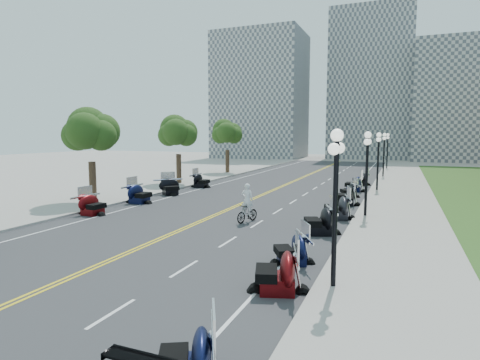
% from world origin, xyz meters
% --- Properties ---
extents(ground, '(160.00, 160.00, 0.00)m').
position_xyz_m(ground, '(0.00, 0.00, 0.00)').
color(ground, gray).
extents(road, '(16.00, 90.00, 0.01)m').
position_xyz_m(road, '(0.00, 10.00, 0.00)').
color(road, '#333335').
rests_on(road, ground).
extents(centerline_yellow_a, '(0.12, 90.00, 0.00)m').
position_xyz_m(centerline_yellow_a, '(-0.12, 10.00, 0.01)').
color(centerline_yellow_a, yellow).
rests_on(centerline_yellow_a, road).
extents(centerline_yellow_b, '(0.12, 90.00, 0.00)m').
position_xyz_m(centerline_yellow_b, '(0.12, 10.00, 0.01)').
color(centerline_yellow_b, yellow).
rests_on(centerline_yellow_b, road).
extents(edge_line_north, '(0.12, 90.00, 0.00)m').
position_xyz_m(edge_line_north, '(6.40, 10.00, 0.01)').
color(edge_line_north, white).
rests_on(edge_line_north, road).
extents(edge_line_south, '(0.12, 90.00, 0.00)m').
position_xyz_m(edge_line_south, '(-6.40, 10.00, 0.01)').
color(edge_line_south, white).
rests_on(edge_line_south, road).
extents(lane_dash_3, '(0.12, 2.00, 0.00)m').
position_xyz_m(lane_dash_3, '(3.20, -12.00, 0.01)').
color(lane_dash_3, white).
rests_on(lane_dash_3, road).
extents(lane_dash_4, '(0.12, 2.00, 0.00)m').
position_xyz_m(lane_dash_4, '(3.20, -8.00, 0.01)').
color(lane_dash_4, white).
rests_on(lane_dash_4, road).
extents(lane_dash_5, '(0.12, 2.00, 0.00)m').
position_xyz_m(lane_dash_5, '(3.20, -4.00, 0.01)').
color(lane_dash_5, white).
rests_on(lane_dash_5, road).
extents(lane_dash_6, '(0.12, 2.00, 0.00)m').
position_xyz_m(lane_dash_6, '(3.20, 0.00, 0.01)').
color(lane_dash_6, white).
rests_on(lane_dash_6, road).
extents(lane_dash_7, '(0.12, 2.00, 0.00)m').
position_xyz_m(lane_dash_7, '(3.20, 4.00, 0.01)').
color(lane_dash_7, white).
rests_on(lane_dash_7, road).
extents(lane_dash_8, '(0.12, 2.00, 0.00)m').
position_xyz_m(lane_dash_8, '(3.20, 8.00, 0.01)').
color(lane_dash_8, white).
rests_on(lane_dash_8, road).
extents(lane_dash_9, '(0.12, 2.00, 0.00)m').
position_xyz_m(lane_dash_9, '(3.20, 12.00, 0.01)').
color(lane_dash_9, white).
rests_on(lane_dash_9, road).
extents(lane_dash_10, '(0.12, 2.00, 0.00)m').
position_xyz_m(lane_dash_10, '(3.20, 16.00, 0.01)').
color(lane_dash_10, white).
rests_on(lane_dash_10, road).
extents(lane_dash_11, '(0.12, 2.00, 0.00)m').
position_xyz_m(lane_dash_11, '(3.20, 20.00, 0.01)').
color(lane_dash_11, white).
rests_on(lane_dash_11, road).
extents(lane_dash_12, '(0.12, 2.00, 0.00)m').
position_xyz_m(lane_dash_12, '(3.20, 24.00, 0.01)').
color(lane_dash_12, white).
rests_on(lane_dash_12, road).
extents(lane_dash_13, '(0.12, 2.00, 0.00)m').
position_xyz_m(lane_dash_13, '(3.20, 28.00, 0.01)').
color(lane_dash_13, white).
rests_on(lane_dash_13, road).
extents(lane_dash_14, '(0.12, 2.00, 0.00)m').
position_xyz_m(lane_dash_14, '(3.20, 32.00, 0.01)').
color(lane_dash_14, white).
rests_on(lane_dash_14, road).
extents(lane_dash_15, '(0.12, 2.00, 0.00)m').
position_xyz_m(lane_dash_15, '(3.20, 36.00, 0.01)').
color(lane_dash_15, white).
rests_on(lane_dash_15, road).
extents(lane_dash_16, '(0.12, 2.00, 0.00)m').
position_xyz_m(lane_dash_16, '(3.20, 40.00, 0.01)').
color(lane_dash_16, white).
rests_on(lane_dash_16, road).
extents(lane_dash_17, '(0.12, 2.00, 0.00)m').
position_xyz_m(lane_dash_17, '(3.20, 44.00, 0.01)').
color(lane_dash_17, white).
rests_on(lane_dash_17, road).
extents(lane_dash_18, '(0.12, 2.00, 0.00)m').
position_xyz_m(lane_dash_18, '(3.20, 48.00, 0.01)').
color(lane_dash_18, white).
rests_on(lane_dash_18, road).
extents(lane_dash_19, '(0.12, 2.00, 0.00)m').
position_xyz_m(lane_dash_19, '(3.20, 52.00, 0.01)').
color(lane_dash_19, white).
rests_on(lane_dash_19, road).
extents(sidewalk_north, '(5.00, 90.00, 0.15)m').
position_xyz_m(sidewalk_north, '(10.50, 10.00, 0.07)').
color(sidewalk_north, '#9E9991').
rests_on(sidewalk_north, ground).
extents(sidewalk_south, '(5.00, 90.00, 0.15)m').
position_xyz_m(sidewalk_south, '(-10.50, 10.00, 0.07)').
color(sidewalk_south, '#9E9991').
rests_on(sidewalk_south, ground).
extents(distant_block_a, '(18.00, 14.00, 26.00)m').
position_xyz_m(distant_block_a, '(-18.00, 62.00, 13.00)').
color(distant_block_a, gray).
rests_on(distant_block_a, ground).
extents(distant_block_b, '(16.00, 12.00, 30.00)m').
position_xyz_m(distant_block_b, '(4.00, 68.00, 15.00)').
color(distant_block_b, gray).
rests_on(distant_block_b, ground).
extents(distant_block_c, '(20.00, 14.00, 22.00)m').
position_xyz_m(distant_block_c, '(22.00, 65.00, 11.00)').
color(distant_block_c, gray).
rests_on(distant_block_c, ground).
extents(street_lamp_1, '(0.50, 1.20, 4.90)m').
position_xyz_m(street_lamp_1, '(8.60, -8.00, 2.60)').
color(street_lamp_1, black).
rests_on(street_lamp_1, sidewalk_north).
extents(street_lamp_2, '(0.50, 1.20, 4.90)m').
position_xyz_m(street_lamp_2, '(8.60, 4.00, 2.60)').
color(street_lamp_2, black).
rests_on(street_lamp_2, sidewalk_north).
extents(street_lamp_3, '(0.50, 1.20, 4.90)m').
position_xyz_m(street_lamp_3, '(8.60, 16.00, 2.60)').
color(street_lamp_3, black).
rests_on(street_lamp_3, sidewalk_north).
extents(street_lamp_4, '(0.50, 1.20, 4.90)m').
position_xyz_m(street_lamp_4, '(8.60, 28.00, 2.60)').
color(street_lamp_4, black).
rests_on(street_lamp_4, sidewalk_north).
extents(street_lamp_5, '(0.50, 1.20, 4.90)m').
position_xyz_m(street_lamp_5, '(8.60, 40.00, 2.60)').
color(street_lamp_5, black).
rests_on(street_lamp_5, sidewalk_north).
extents(tree_2, '(4.80, 4.80, 9.20)m').
position_xyz_m(tree_2, '(-10.00, 2.00, 4.75)').
color(tree_2, '#235619').
rests_on(tree_2, sidewalk_south).
extents(tree_3, '(4.80, 4.80, 9.20)m').
position_xyz_m(tree_3, '(-10.00, 14.00, 4.75)').
color(tree_3, '#235619').
rests_on(tree_3, sidewalk_south).
extents(tree_4, '(4.80, 4.80, 9.20)m').
position_xyz_m(tree_4, '(-10.00, 26.00, 4.75)').
color(tree_4, '#235619').
rests_on(tree_4, sidewalk_south).
extents(motorcycle_n_2, '(2.42, 2.42, 1.26)m').
position_xyz_m(motorcycle_n_2, '(6.71, -13.99, 0.63)').
color(motorcycle_n_2, black).
rests_on(motorcycle_n_2, road).
extents(motorcycle_n_3, '(2.67, 2.67, 1.49)m').
position_xyz_m(motorcycle_n_3, '(6.99, -8.80, 0.74)').
color(motorcycle_n_3, '#590A0C').
rests_on(motorcycle_n_3, road).
extents(motorcycle_n_4, '(2.56, 2.56, 1.32)m').
position_xyz_m(motorcycle_n_4, '(6.71, -5.99, 0.66)').
color(motorcycle_n_4, black).
rests_on(motorcycle_n_4, road).
extents(motorcycle_n_5, '(2.84, 2.84, 1.53)m').
position_xyz_m(motorcycle_n_5, '(6.82, -0.95, 0.77)').
color(motorcycle_n_5, black).
rests_on(motorcycle_n_5, road).
extents(motorcycle_n_6, '(2.73, 2.73, 1.57)m').
position_xyz_m(motorcycle_n_6, '(7.10, 2.98, 0.78)').
color(motorcycle_n_6, black).
rests_on(motorcycle_n_6, road).
extents(motorcycle_n_7, '(2.33, 2.33, 1.53)m').
position_xyz_m(motorcycle_n_7, '(6.95, 7.96, 0.77)').
color(motorcycle_n_7, black).
rests_on(motorcycle_n_7, road).
extents(motorcycle_n_8, '(2.42, 2.42, 1.27)m').
position_xyz_m(motorcycle_n_8, '(6.76, 11.52, 0.64)').
color(motorcycle_n_8, black).
rests_on(motorcycle_n_8, road).
extents(motorcycle_n_9, '(2.28, 2.28, 1.54)m').
position_xyz_m(motorcycle_n_9, '(6.74, 15.14, 0.77)').
color(motorcycle_n_9, black).
rests_on(motorcycle_n_9, road).
extents(motorcycle_n_10, '(2.62, 2.62, 1.42)m').
position_xyz_m(motorcycle_n_10, '(6.89, 19.70, 0.71)').
color(motorcycle_n_10, black).
rests_on(motorcycle_n_10, road).
extents(motorcycle_s_5, '(2.15, 2.15, 1.42)m').
position_xyz_m(motorcycle_s_5, '(-7.05, -1.36, 0.71)').
color(motorcycle_s_5, '#590A0C').
rests_on(motorcycle_s_5, road).
extents(motorcycle_s_6, '(2.20, 2.20, 1.54)m').
position_xyz_m(motorcycle_s_6, '(-6.90, 3.22, 0.77)').
color(motorcycle_s_6, black).
rests_on(motorcycle_s_6, road).
extents(motorcycle_s_7, '(3.02, 3.02, 1.50)m').
position_xyz_m(motorcycle_s_7, '(-6.99, 7.50, 0.75)').
color(motorcycle_s_7, black).
rests_on(motorcycle_s_7, road).
extents(motorcycle_s_8, '(2.11, 2.11, 1.46)m').
position_xyz_m(motorcycle_s_8, '(-6.77, 12.54, 0.73)').
color(motorcycle_s_8, black).
rests_on(motorcycle_s_8, road).
extents(bicycle, '(1.02, 1.80, 1.04)m').
position_xyz_m(bicycle, '(2.54, 0.22, 0.52)').
color(bicycle, '#A51414').
rests_on(bicycle, road).
extents(cyclist_rider, '(0.68, 0.45, 1.87)m').
position_xyz_m(cyclist_rider, '(2.54, 0.22, 1.98)').
color(cyclist_rider, silver).
rests_on(cyclist_rider, bicycle).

